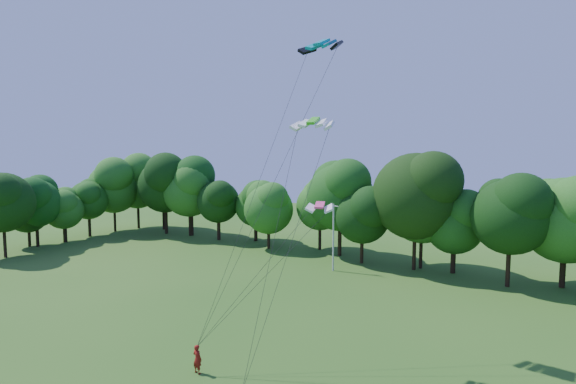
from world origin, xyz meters
The scene contains 8 objects.
utility_pole centered at (-4.06, 29.84, 3.86)m, with size 1.44×0.55×7.47m.
kite_flyer_left centered at (0.95, 5.08, 0.88)m, with size 0.65×0.42×1.77m, color maroon.
kite_teal centered at (3.60, 14.71, 20.85)m, with size 3.08×1.40×0.71m.
kite_green centered at (5.19, 11.19, 15.19)m, with size 2.83×1.72×0.57m.
kite_pink centered at (6.42, 10.04, 10.08)m, with size 1.80×1.32×0.39m.
tree_back_west centered at (-32.56, 34.91, 7.72)m, with size 8.50×8.50×12.36m.
tree_back_center centered at (3.07, 35.53, 9.62)m, with size 10.59×10.59×15.41m.
tree_flank_west centered at (-43.75, 16.72, 6.63)m, with size 7.30×7.30×10.61m.
Camera 1 is at (20.49, -12.66, 13.36)m, focal length 28.00 mm.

